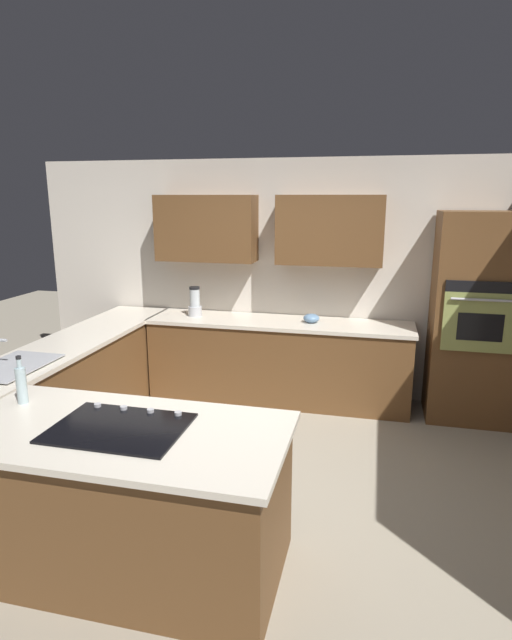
{
  "coord_description": "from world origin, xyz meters",
  "views": [
    {
      "loc": [
        -0.9,
        3.5,
        2.2
      ],
      "look_at": [
        0.18,
        -0.99,
        1.08
      ],
      "focal_mm": 28.63,
      "sensor_mm": 36.0,
      "label": 1
    }
  ],
  "objects_px": {
    "blender": "(195,304)",
    "oil_bottle": "(21,384)",
    "wall_oven": "(474,319)",
    "mixing_bowl": "(311,318)",
    "cooktop": "(119,427)",
    "sink_unit": "(12,366)"
  },
  "relations": [
    {
      "from": "sink_unit",
      "to": "wall_oven",
      "type": "bearing_deg",
      "value": -151.53
    },
    {
      "from": "cooktop",
      "to": "mixing_bowl",
      "type": "xyz_separation_m",
      "value": [
        -0.74,
        -2.78,
        0.04
      ]
    },
    {
      "from": "wall_oven",
      "to": "cooktop",
      "type": "xyz_separation_m",
      "value": [
        2.34,
        2.77,
        -0.13
      ]
    },
    {
      "from": "oil_bottle",
      "to": "blender",
      "type": "bearing_deg",
      "value": -95.1
    },
    {
      "from": "wall_oven",
      "to": "sink_unit",
      "type": "distance_m",
      "value": 4.19
    },
    {
      "from": "blender",
      "to": "sink_unit",
      "type": "bearing_deg",
      "value": 68.78
    },
    {
      "from": "wall_oven",
      "to": "oil_bottle",
      "type": "relative_size",
      "value": 6.5
    },
    {
      "from": "wall_oven",
      "to": "oil_bottle",
      "type": "bearing_deg",
      "value": 39.44
    },
    {
      "from": "sink_unit",
      "to": "mixing_bowl",
      "type": "height_order",
      "value": "sink_unit"
    },
    {
      "from": "wall_oven",
      "to": "mixing_bowl",
      "type": "height_order",
      "value": "wall_oven"
    },
    {
      "from": "wall_oven",
      "to": "sink_unit",
      "type": "bearing_deg",
      "value": 28.47
    },
    {
      "from": "blender",
      "to": "oil_bottle",
      "type": "distance_m",
      "value": 2.6
    },
    {
      "from": "blender",
      "to": "oil_bottle",
      "type": "relative_size",
      "value": 1.04
    },
    {
      "from": "wall_oven",
      "to": "oil_bottle",
      "type": "xyz_separation_m",
      "value": [
        3.13,
        2.58,
        -0.0
      ]
    },
    {
      "from": "cooktop",
      "to": "blender",
      "type": "relative_size",
      "value": 2.3
    },
    {
      "from": "mixing_bowl",
      "to": "oil_bottle",
      "type": "xyz_separation_m",
      "value": [
        1.53,
        2.59,
        0.08
      ]
    },
    {
      "from": "blender",
      "to": "oil_bottle",
      "type": "height_order",
      "value": "blender"
    },
    {
      "from": "cooktop",
      "to": "oil_bottle",
      "type": "distance_m",
      "value": 0.82
    },
    {
      "from": "mixing_bowl",
      "to": "cooktop",
      "type": "bearing_deg",
      "value": 75.05
    },
    {
      "from": "wall_oven",
      "to": "mixing_bowl",
      "type": "relative_size",
      "value": 12.14
    },
    {
      "from": "mixing_bowl",
      "to": "sink_unit",
      "type": "bearing_deg",
      "value": 43.98
    },
    {
      "from": "oil_bottle",
      "to": "cooktop",
      "type": "bearing_deg",
      "value": 165.92
    }
  ]
}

